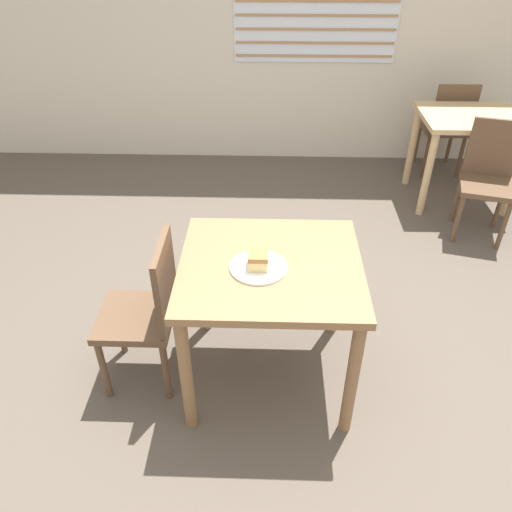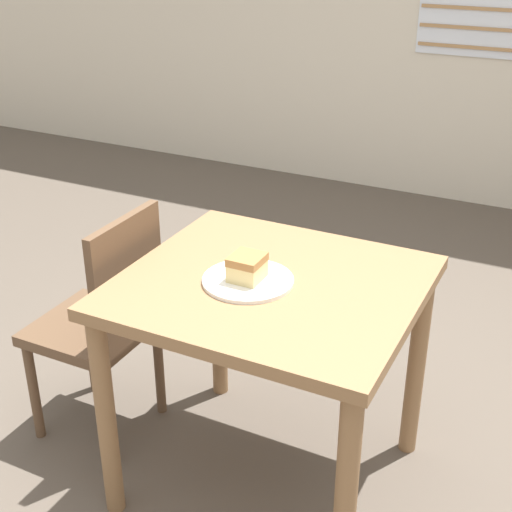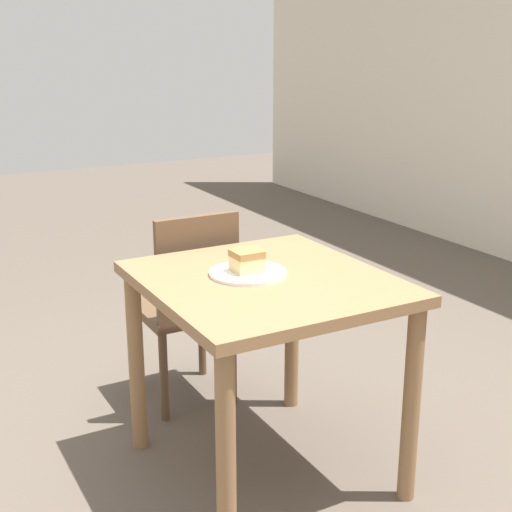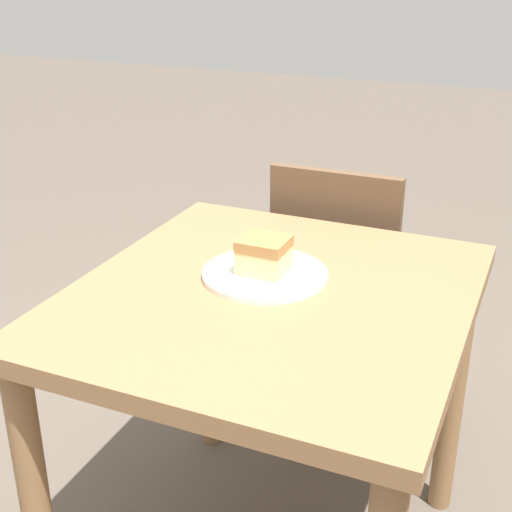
% 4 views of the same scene
% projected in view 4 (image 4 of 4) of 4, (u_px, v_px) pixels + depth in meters
% --- Properties ---
extents(dining_table_near, '(0.87, 0.80, 0.76)m').
position_uv_depth(dining_table_near, '(271.00, 342.00, 1.52)').
color(dining_table_near, olive).
rests_on(dining_table_near, ground_plane).
extents(chair_near_window, '(0.38, 0.38, 0.87)m').
position_uv_depth(chair_near_window, '(341.00, 291.00, 2.12)').
color(chair_near_window, brown).
rests_on(chair_near_window, ground_plane).
extents(plate, '(0.27, 0.27, 0.01)m').
position_uv_depth(plate, '(265.00, 274.00, 1.53)').
color(plate, white).
rests_on(plate, dining_table_near).
extents(cake_slice, '(0.09, 0.10, 0.08)m').
position_uv_depth(cake_slice, '(264.00, 255.00, 1.52)').
color(cake_slice, '#E0C67F').
rests_on(cake_slice, plate).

